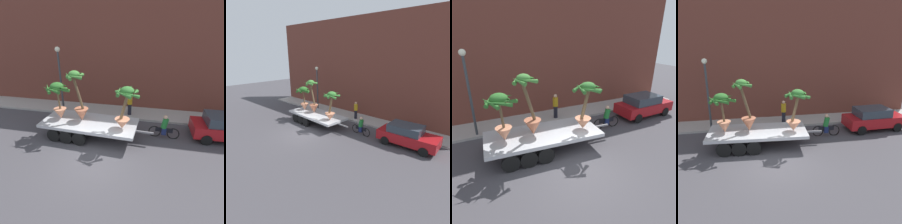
{
  "view_description": "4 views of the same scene",
  "coord_description": "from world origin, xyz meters",
  "views": [
    {
      "loc": [
        2.65,
        -7.75,
        6.47
      ],
      "look_at": [
        0.43,
        2.7,
        1.59
      ],
      "focal_mm": 31.37,
      "sensor_mm": 36.0,
      "label": 1
    },
    {
      "loc": [
        11.95,
        -9.09,
        6.51
      ],
      "look_at": [
        1.39,
        2.72,
        1.55
      ],
      "focal_mm": 30.85,
      "sensor_mm": 36.0,
      "label": 2
    },
    {
      "loc": [
        -3.77,
        -6.22,
        5.75
      ],
      "look_at": [
        0.72,
        3.34,
        1.48
      ],
      "focal_mm": 31.76,
      "sensor_mm": 36.0,
      "label": 3
    },
    {
      "loc": [
        -1.32,
        -10.63,
        6.21
      ],
      "look_at": [
        1.16,
        3.05,
        1.79
      ],
      "focal_mm": 37.37,
      "sensor_mm": 36.0,
      "label": 4
    }
  ],
  "objects": [
    {
      "name": "potted_palm_middle",
      "position": [
        -2.84,
        2.41,
        2.33
      ],
      "size": [
        1.63,
        1.55,
        2.32
      ],
      "color": "tan",
      "rests_on": "flatbed_trailer"
    },
    {
      "name": "flatbed_trailer",
      "position": [
        -1.16,
        2.36,
        0.77
      ],
      "size": [
        6.82,
        2.79,
        0.98
      ],
      "color": "#B7BABF",
      "rests_on": "ground"
    },
    {
      "name": "street_lamp",
      "position": [
        -4.01,
        5.3,
        3.23
      ],
      "size": [
        0.36,
        0.36,
        4.83
      ],
      "color": "#383D42",
      "rests_on": "sidewalk"
    },
    {
      "name": "pedestrian_near_gate",
      "position": [
        1.15,
        5.63,
        1.04
      ],
      "size": [
        0.36,
        0.36,
        1.71
      ],
      "color": "black",
      "rests_on": "sidewalk"
    },
    {
      "name": "sidewalk",
      "position": [
        0.0,
        6.1,
        0.07
      ],
      "size": [
        24.0,
        2.2,
        0.15
      ],
      "primitive_type": "cube",
      "color": "#A39E99",
      "rests_on": "ground"
    },
    {
      "name": "potted_palm_front",
      "position": [
        1.29,
        1.94,
        2.29
      ],
      "size": [
        1.45,
        1.54,
        2.48
      ],
      "color": "tan",
      "rests_on": "flatbed_trailer"
    },
    {
      "name": "ground_plane",
      "position": [
        0.0,
        0.0,
        0.0
      ],
      "size": [
        60.0,
        60.0,
        0.0
      ],
      "primitive_type": "plane",
      "color": "#423F44"
    },
    {
      "name": "potted_palm_rear",
      "position": [
        -1.51,
        2.42,
        2.28
      ],
      "size": [
        1.3,
        1.17,
        3.07
      ],
      "color": "#B26647",
      "rests_on": "flatbed_trailer"
    },
    {
      "name": "building_facade",
      "position": [
        0.0,
        7.8,
        4.93
      ],
      "size": [
        24.0,
        1.2,
        9.86
      ],
      "primitive_type": "cube",
      "color": "brown",
      "rests_on": "ground"
    },
    {
      "name": "cyclist",
      "position": [
        3.6,
        3.06,
        0.67
      ],
      "size": [
        1.84,
        0.37,
        1.54
      ],
      "color": "black",
      "rests_on": "ground"
    }
  ]
}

